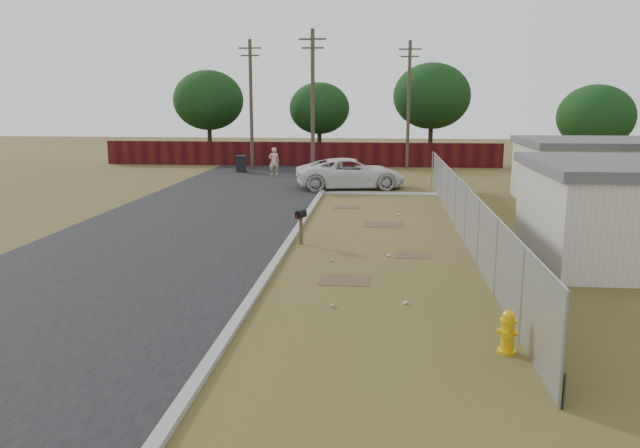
# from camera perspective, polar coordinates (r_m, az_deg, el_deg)

# --- Properties ---
(ground) EXTENTS (120.00, 120.00, 0.00)m
(ground) POSITION_cam_1_polar(r_m,az_deg,el_deg) (22.19, 5.09, -1.56)
(ground) COLOR brown
(ground) RESTS_ON ground
(street) EXTENTS (15.10, 60.00, 0.12)m
(street) POSITION_cam_1_polar(r_m,az_deg,el_deg) (30.87, -7.38, 2.07)
(street) COLOR black
(street) RESTS_ON ground
(chainlink_fence) EXTENTS (0.10, 27.06, 2.02)m
(chainlink_fence) POSITION_cam_1_polar(r_m,az_deg,el_deg) (23.22, 12.88, 0.79)
(chainlink_fence) COLOR gray
(chainlink_fence) RESTS_ON ground
(privacy_fence) EXTENTS (30.00, 0.12, 1.80)m
(privacy_fence) POSITION_cam_1_polar(r_m,az_deg,el_deg) (47.21, -1.88, 6.41)
(privacy_fence) COLOR #460F0F
(privacy_fence) RESTS_ON ground
(utility_poles) EXTENTS (12.60, 8.24, 9.00)m
(utility_poles) POSITION_cam_1_polar(r_m,az_deg,el_deg) (42.47, 0.49, 11.00)
(utility_poles) COLOR #4B3F32
(utility_poles) RESTS_ON ground
(houses) EXTENTS (9.30, 17.24, 3.10)m
(houses) POSITION_cam_1_polar(r_m,az_deg,el_deg) (26.75, 26.52, 2.90)
(houses) COLOR beige
(houses) RESTS_ON ground
(horizon_trees) EXTENTS (33.32, 31.94, 7.78)m
(horizon_trees) POSITION_cam_1_polar(r_m,az_deg,el_deg) (45.20, 6.63, 10.86)
(horizon_trees) COLOR #302515
(horizon_trees) RESTS_ON ground
(fire_hydrant) EXTENTS (0.45, 0.45, 0.92)m
(fire_hydrant) POSITION_cam_1_polar(r_m,az_deg,el_deg) (12.97, 16.79, -9.45)
(fire_hydrant) COLOR #DFA80B
(fire_hydrant) RESTS_ON ground
(mailbox) EXTENTS (0.37, 0.51, 1.21)m
(mailbox) POSITION_cam_1_polar(r_m,az_deg,el_deg) (21.43, -1.76, 0.64)
(mailbox) COLOR brown
(mailbox) RESTS_ON ground
(pickup_truck) EXTENTS (6.61, 4.13, 1.71)m
(pickup_truck) POSITION_cam_1_polar(r_m,az_deg,el_deg) (35.17, 2.83, 4.65)
(pickup_truck) COLOR silver
(pickup_truck) RESTS_ON ground
(pedestrian) EXTENTS (0.75, 0.57, 1.85)m
(pedestrian) POSITION_cam_1_polar(r_m,az_deg,el_deg) (41.23, -4.21, 5.71)
(pedestrian) COLOR #C5AE90
(pedestrian) RESTS_ON ground
(trash_bin) EXTENTS (0.91, 0.90, 1.14)m
(trash_bin) POSITION_cam_1_polar(r_m,az_deg,el_deg) (43.55, -7.25, 5.50)
(trash_bin) COLOR black
(trash_bin) RESTS_ON ground
(scattered_litter) EXTENTS (2.33, 12.50, 0.07)m
(scattered_litter) POSITION_cam_1_polar(r_m,az_deg,el_deg) (19.39, 4.93, -3.32)
(scattered_litter) COLOR silver
(scattered_litter) RESTS_ON ground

